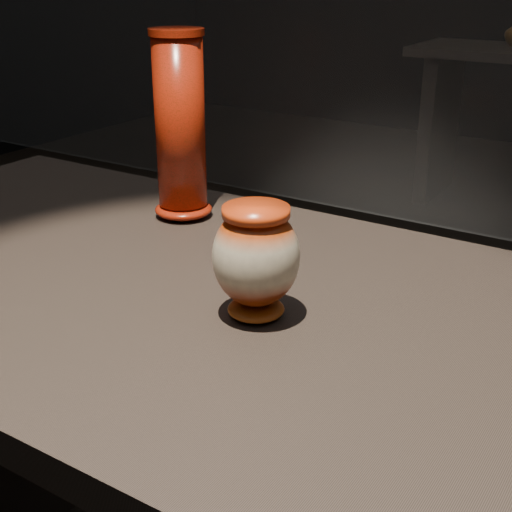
{
  "coord_description": "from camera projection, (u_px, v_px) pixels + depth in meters",
  "views": [
    {
      "loc": [
        0.41,
        -0.78,
        1.36
      ],
      "look_at": [
        -0.07,
        -0.03,
        0.99
      ],
      "focal_mm": 50.0,
      "sensor_mm": 36.0,
      "label": 1
    }
  ],
  "objects": [
    {
      "name": "main_vase",
      "position": [
        256.0,
        258.0,
        0.96
      ],
      "size": [
        0.12,
        0.12,
        0.16
      ],
      "rotation": [
        0.0,
        0.0,
        0.03
      ],
      "color": "maroon",
      "rests_on": "display_plinth"
    },
    {
      "name": "tall_vase",
      "position": [
        180.0,
        130.0,
        1.31
      ],
      "size": [
        0.14,
        0.14,
        0.35
      ],
      "rotation": [
        0.0,
        0.0,
        0.36
      ],
      "color": "red",
      "rests_on": "display_plinth"
    },
    {
      "name": "display_plinth",
      "position": [
        306.0,
        475.0,
        1.09
      ],
      "size": [
        2.0,
        0.8,
        0.9
      ],
      "color": "black",
      "rests_on": "ground"
    }
  ]
}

